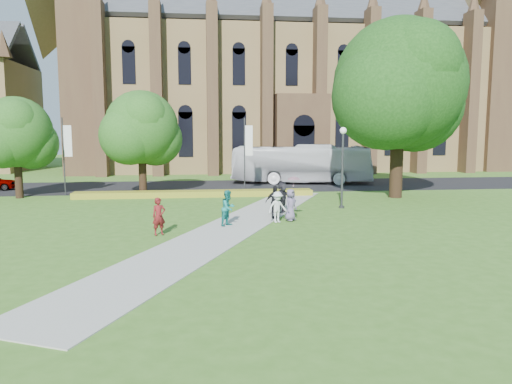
{
  "coord_description": "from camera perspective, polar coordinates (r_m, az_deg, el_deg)",
  "views": [
    {
      "loc": [
        -1.85,
        -24.69,
        5.11
      ],
      "look_at": [
        1.45,
        2.89,
        1.6
      ],
      "focal_mm": 35.0,
      "sensor_mm": 36.0,
      "label": 1
    }
  ],
  "objects": [
    {
      "name": "flower_hedge",
      "position": [
        38.21,
        -6.99,
        -0.2
      ],
      "size": [
        18.0,
        1.4,
        0.45
      ],
      "primitive_type": "cube",
      "color": "gold",
      "rests_on": "ground"
    },
    {
      "name": "pedestrian_2",
      "position": [
        27.21,
        2.46,
        -1.73
      ],
      "size": [
        1.25,
        0.98,
        1.7
      ],
      "primitive_type": "imported",
      "rotation": [
        0.0,
        0.0,
        0.37
      ],
      "color": "silver",
      "rests_on": "footpath"
    },
    {
      "name": "footpath",
      "position": [
        26.26,
        -2.66,
        -3.98
      ],
      "size": [
        15.58,
        28.54,
        0.04
      ],
      "primitive_type": "cube",
      "rotation": [
        0.0,
        0.0,
        -0.44
      ],
      "color": "#B2B2A8",
      "rests_on": "ground"
    },
    {
      "name": "pedestrian_1",
      "position": [
        26.3,
        -3.18,
        -1.83
      ],
      "size": [
        1.14,
        1.16,
        1.89
      ],
      "primitive_type": "imported",
      "rotation": [
        0.0,
        0.0,
        0.84
      ],
      "color": "#177770",
      "rests_on": "footpath"
    },
    {
      "name": "pedestrian_5",
      "position": [
        30.41,
        3.04,
        -0.57
      ],
      "size": [
        1.54,
        1.76,
        1.92
      ],
      "primitive_type": "imported",
      "rotation": [
        0.0,
        0.0,
        0.92
      ],
      "color": "#222128",
      "rests_on": "footpath"
    },
    {
      "name": "ground",
      "position": [
        25.29,
        -2.49,
        -4.47
      ],
      "size": [
        160.0,
        160.0,
        0.0
      ],
      "primitive_type": "plane",
      "color": "#3C681F",
      "rests_on": "ground"
    },
    {
      "name": "tour_coach",
      "position": [
        47.27,
        5.18,
        3.21
      ],
      "size": [
        13.44,
        5.5,
        3.65
      ],
      "primitive_type": "imported",
      "rotation": [
        0.0,
        0.0,
        1.38
      ],
      "color": "silver",
      "rests_on": "road"
    },
    {
      "name": "large_tree",
      "position": [
        38.8,
        16.05,
        11.74
      ],
      "size": [
        9.6,
        9.6,
        13.2
      ],
      "color": "#332114",
      "rests_on": "ground"
    },
    {
      "name": "street_tree_1",
      "position": [
        39.41,
        -12.97,
        7.18
      ],
      "size": [
        5.6,
        5.6,
        8.05
      ],
      "color": "#332114",
      "rests_on": "ground"
    },
    {
      "name": "pedestrian_0",
      "position": [
        24.47,
        -11.04,
        -2.74
      ],
      "size": [
        0.78,
        0.67,
        1.81
      ],
      "primitive_type": "imported",
      "rotation": [
        0.0,
        0.0,
        0.42
      ],
      "color": "maroon",
      "rests_on": "footpath"
    },
    {
      "name": "cathedral",
      "position": [
        65.98,
        3.68,
        14.04
      ],
      "size": [
        52.6,
        18.25,
        28.0
      ],
      "color": "olive",
      "rests_on": "ground"
    },
    {
      "name": "pedestrian_3",
      "position": [
        28.49,
        2.15,
        -1.15
      ],
      "size": [
        1.14,
        0.58,
        1.87
      ],
      "primitive_type": "imported",
      "rotation": [
        0.0,
        0.0,
        0.12
      ],
      "color": "black",
      "rests_on": "footpath"
    },
    {
      "name": "pedestrian_4",
      "position": [
        27.85,
        3.98,
        -1.47
      ],
      "size": [
        0.99,
        1.02,
        1.76
      ],
      "primitive_type": "imported",
      "rotation": [
        0.0,
        0.0,
        0.84
      ],
      "color": "slate",
      "rests_on": "footpath"
    },
    {
      "name": "banner_pole_1",
      "position": [
        41.17,
        -20.99,
        4.33
      ],
      "size": [
        0.7,
        0.1,
        6.0
      ],
      "color": "#38383D",
      "rests_on": "ground"
    },
    {
      "name": "street_tree_0",
      "position": [
        40.87,
        -25.75,
        6.16
      ],
      "size": [
        5.2,
        5.2,
        7.5
      ],
      "color": "#332114",
      "rests_on": "ground"
    },
    {
      "name": "road",
      "position": [
        45.02,
        -4.43,
        0.68
      ],
      "size": [
        160.0,
        10.0,
        0.02
      ],
      "primitive_type": "cube",
      "color": "black",
      "rests_on": "ground"
    },
    {
      "name": "streetlamp",
      "position": [
        32.62,
        9.87,
        3.91
      ],
      "size": [
        0.44,
        0.44,
        5.24
      ],
      "color": "#38383D",
      "rests_on": "ground"
    },
    {
      "name": "parasol",
      "position": [
        27.83,
        4.32,
        0.97
      ],
      "size": [
        0.88,
        0.88,
        0.59
      ],
      "primitive_type": "imported",
      "rotation": [
        0.0,
        0.0,
        0.37
      ],
      "color": "#E9A4A5",
      "rests_on": "pedestrian_4"
    },
    {
      "name": "banner_pole_0",
      "position": [
        40.13,
        -1.15,
        4.74
      ],
      "size": [
        0.7,
        0.1,
        6.0
      ],
      "color": "#38383D",
      "rests_on": "ground"
    }
  ]
}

